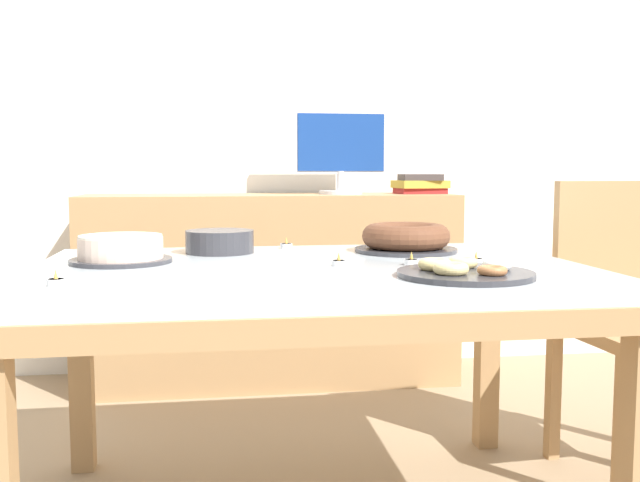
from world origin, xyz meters
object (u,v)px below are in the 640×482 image
at_px(pastry_platter, 465,271).
at_px(chair, 628,310).
at_px(computer_monitor, 341,153).
at_px(book_stack, 420,184).
at_px(cake_golden_bundt, 406,238).
at_px(tealight_centre, 286,245).
at_px(tealight_right_edge, 476,260).
at_px(cake_chocolate_round, 121,250).
at_px(tealight_near_cakes, 56,281).
at_px(tealight_left_edge, 411,261).
at_px(plate_stack, 220,242).
at_px(tealight_near_front, 339,263).

bearing_deg(pastry_platter, chair, 33.34).
bearing_deg(chair, computer_monitor, 123.15).
height_order(book_stack, cake_golden_bundt, book_stack).
height_order(pastry_platter, tealight_centre, pastry_platter).
relative_size(tealight_right_edge, tealight_centre, 1.00).
bearing_deg(cake_chocolate_round, pastry_platter, -24.85).
relative_size(computer_monitor, tealight_near_cakes, 10.60).
xyz_separation_m(computer_monitor, cake_chocolate_round, (-0.83, -1.23, -0.30)).
xyz_separation_m(chair, tealight_near_cakes, (-1.67, -0.48, 0.21)).
distance_m(book_stack, tealight_left_edge, 1.47).
bearing_deg(plate_stack, cake_golden_bundt, -5.82).
relative_size(chair, tealight_near_cakes, 23.50).
relative_size(plate_stack, tealight_centre, 5.25).
distance_m(plate_stack, tealight_centre, 0.24).
bearing_deg(tealight_near_front, tealight_centre, 101.66).
xyz_separation_m(chair, computer_monitor, (-0.74, 1.14, 0.53)).
height_order(tealight_near_front, tealight_right_edge, same).
xyz_separation_m(tealight_near_front, tealight_right_edge, (0.38, -0.01, 0.00)).
distance_m(tealight_near_front, tealight_near_cakes, 0.71).
distance_m(cake_golden_bundt, plate_stack, 0.58).
xyz_separation_m(plate_stack, tealight_near_front, (0.31, -0.36, -0.02)).
bearing_deg(computer_monitor, chair, -56.85).
distance_m(cake_golden_bundt, tealight_near_cakes, 1.08).
height_order(cake_golden_bundt, pastry_platter, cake_golden_bundt).
bearing_deg(cake_chocolate_round, tealight_centre, 31.27).
bearing_deg(pastry_platter, tealight_centre, 117.59).
xyz_separation_m(plate_stack, tealight_right_edge, (0.69, -0.37, -0.02)).
xyz_separation_m(book_stack, tealight_near_cakes, (-1.30, -1.62, -0.18)).
distance_m(pastry_platter, tealight_centre, 0.78).
bearing_deg(tealight_near_cakes, book_stack, 51.17).
relative_size(tealight_near_front, tealight_centre, 1.00).
height_order(computer_monitor, cake_chocolate_round, computer_monitor).
bearing_deg(tealight_left_edge, book_stack, 72.78).
relative_size(chair, pastry_platter, 2.87).
bearing_deg(book_stack, pastry_platter, -102.69).
bearing_deg(tealight_right_edge, computer_monitor, 95.11).
bearing_deg(tealight_right_edge, tealight_left_edge, 177.59).
bearing_deg(computer_monitor, tealight_right_edge, -84.89).
distance_m(cake_chocolate_round, tealight_left_edge, 0.80).
height_order(computer_monitor, tealight_centre, computer_monitor).
relative_size(plate_stack, tealight_near_cakes, 5.25).
bearing_deg(tealight_centre, computer_monitor, 69.61).
height_order(computer_monitor, tealight_right_edge, computer_monitor).
distance_m(computer_monitor, book_stack, 0.40).
xyz_separation_m(pastry_platter, tealight_centre, (-0.36, 0.69, -0.00)).
distance_m(cake_chocolate_round, tealight_right_edge, 0.97).
bearing_deg(tealight_left_edge, tealight_near_front, 178.74).
relative_size(computer_monitor, tealight_left_edge, 10.60).
xyz_separation_m(tealight_near_cakes, tealight_right_edge, (1.05, 0.22, 0.00)).
bearing_deg(tealight_near_cakes, computer_monitor, 60.24).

